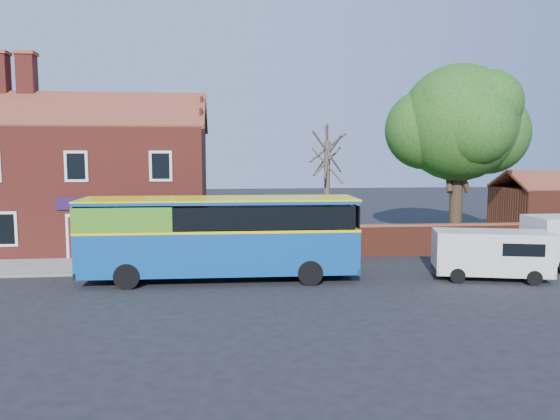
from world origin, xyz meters
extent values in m
plane|color=black|center=(0.00, 0.00, 0.00)|extent=(120.00, 120.00, 0.00)
cube|color=gray|center=(-7.00, 5.75, 0.06)|extent=(18.00, 3.50, 0.12)
cube|color=slate|center=(-7.00, 4.00, 0.07)|extent=(18.00, 0.15, 0.14)
cube|color=#426B28|center=(13.00, 13.00, 0.02)|extent=(26.00, 12.00, 0.04)
cube|color=maroon|center=(-7.00, 11.50, 3.25)|extent=(12.00, 8.00, 6.50)
cube|color=brown|center=(-7.00, 9.50, 7.50)|extent=(12.30, 4.08, 2.16)
cube|color=brown|center=(-7.00, 13.50, 7.50)|extent=(12.30, 4.08, 2.16)
cube|color=maroon|center=(-11.80, 11.50, 9.40)|extent=(0.90, 0.90, 2.20)
cube|color=maroon|center=(-10.40, 11.50, 9.40)|extent=(0.90, 0.90, 2.20)
cube|color=black|center=(-7.00, 7.47, 4.60)|extent=(1.10, 0.06, 1.50)
cube|color=#4C0F19|center=(-7.00, 7.45, 1.10)|extent=(0.95, 0.04, 2.10)
cube|color=silver|center=(-7.00, 7.47, 1.15)|extent=(1.20, 0.06, 2.30)
cube|color=#250D3C|center=(-7.00, 7.44, 2.80)|extent=(2.00, 0.06, 0.60)
cube|color=maroon|center=(13.00, 7.00, 0.75)|extent=(22.00, 0.30, 1.50)
cube|color=brown|center=(13.00, 7.00, 1.55)|extent=(22.00, 0.38, 0.10)
cube|color=brown|center=(22.00, 14.25, 3.55)|extent=(8.20, 2.56, 1.24)
cube|color=#0D4794|center=(-0.14, 2.66, 1.28)|extent=(11.23, 3.06, 1.77)
cube|color=yellow|center=(-0.14, 2.66, 2.17)|extent=(11.25, 3.08, 0.10)
cube|color=black|center=(-0.14, 2.66, 2.70)|extent=(10.78, 3.07, 0.89)
cube|color=#488F1F|center=(-3.82, 2.75, 2.70)|extent=(3.86, 2.92, 0.95)
cube|color=#0D4794|center=(-0.14, 2.66, 3.30)|extent=(11.23, 3.06, 0.14)
cube|color=yellow|center=(-0.14, 2.66, 3.38)|extent=(11.27, 3.10, 0.06)
cylinder|color=black|center=(-3.74, 1.43, 0.50)|extent=(1.01, 0.30, 1.00)
cylinder|color=black|center=(-3.68, 4.06, 0.50)|extent=(1.01, 0.30, 1.00)
cylinder|color=black|center=(3.40, 1.25, 0.50)|extent=(1.01, 0.30, 1.00)
cylinder|color=black|center=(3.47, 3.88, 0.50)|extent=(1.01, 0.30, 1.00)
cube|color=silver|center=(11.04, 1.47, 1.15)|extent=(4.91, 2.91, 1.75)
cube|color=black|center=(13.04, 0.96, 1.43)|extent=(0.46, 1.53, 0.69)
cube|color=black|center=(13.23, 0.91, 0.37)|extent=(0.55, 1.81, 0.22)
cylinder|color=black|center=(9.40, 1.00, 0.30)|extent=(0.64, 0.36, 0.61)
cylinder|color=black|center=(9.82, 2.66, 0.30)|extent=(0.64, 0.36, 0.61)
cylinder|color=black|center=(12.25, 0.27, 0.30)|extent=(0.64, 0.36, 0.61)
cylinder|color=black|center=(12.68, 1.94, 0.30)|extent=(0.64, 0.36, 0.61)
cylinder|color=black|center=(14.80, 4.16, 0.36)|extent=(0.72, 0.22, 0.72)
cylinder|color=black|center=(13.55, 10.60, 2.13)|extent=(0.74, 0.74, 4.27)
sphere|color=#447B26|center=(13.55, 10.60, 6.96)|extent=(6.68, 6.68, 6.68)
sphere|color=#447B26|center=(15.49, 10.97, 6.40)|extent=(4.82, 4.82, 4.82)
sphere|color=#447B26|center=(11.78, 11.16, 6.59)|extent=(4.64, 4.64, 4.64)
cylinder|color=#4C4238|center=(5.87, 10.48, 2.96)|extent=(0.34, 0.34, 5.93)
cylinder|color=#4C4238|center=(5.87, 10.48, 5.08)|extent=(0.35, 2.89, 2.33)
cylinder|color=#4C4238|center=(5.87, 10.48, 4.87)|extent=(1.51, 2.13, 2.13)
cylinder|color=#4C4238|center=(5.87, 10.48, 5.29)|extent=(2.43, 1.11, 2.36)
camera|label=1|loc=(-0.11, -19.74, 5.26)|focal=35.00mm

